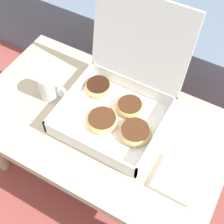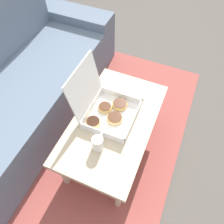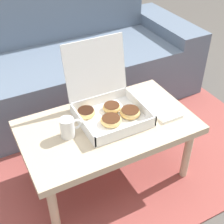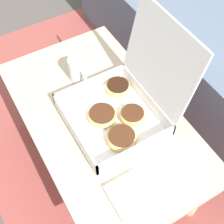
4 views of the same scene
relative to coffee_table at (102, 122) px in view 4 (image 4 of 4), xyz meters
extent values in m
plane|color=#514C47|center=(0.00, 0.08, -0.35)|extent=(12.00, 12.00, 0.00)
cube|color=#994742|center=(0.00, 0.38, -0.35)|extent=(2.25, 1.78, 0.01)
cube|color=#C6B293|center=(0.00, 0.00, 0.02)|extent=(0.90, 0.53, 0.04)
cylinder|color=#C6B293|center=(-0.39, -0.20, -0.17)|extent=(0.04, 0.04, 0.36)
cylinder|color=#C6B293|center=(-0.39, 0.20, -0.17)|extent=(0.04, 0.04, 0.36)
cylinder|color=#C6B293|center=(0.39, 0.20, -0.17)|extent=(0.04, 0.04, 0.36)
cube|color=white|center=(0.04, 0.02, 0.05)|extent=(0.35, 0.31, 0.01)
cube|color=white|center=(0.04, -0.13, 0.08)|extent=(0.35, 0.01, 0.06)
cube|color=white|center=(0.04, 0.18, 0.08)|extent=(0.35, 0.01, 0.06)
cube|color=white|center=(-0.13, 0.02, 0.08)|extent=(0.01, 0.31, 0.06)
cube|color=white|center=(0.21, 0.02, 0.08)|extent=(0.01, 0.31, 0.06)
cube|color=white|center=(0.04, 0.21, 0.26)|extent=(0.35, 0.07, 0.31)
torus|color=#E0B266|center=(0.02, -0.01, 0.07)|extent=(0.11, 0.11, 0.03)
cylinder|color=#472614|center=(0.02, -0.01, 0.08)|extent=(0.09, 0.09, 0.01)
torus|color=#E0B266|center=(-0.07, 0.11, 0.07)|extent=(0.10, 0.10, 0.03)
cylinder|color=black|center=(-0.07, 0.11, 0.08)|extent=(0.09, 0.09, 0.02)
torus|color=#E0B266|center=(0.07, 0.09, 0.07)|extent=(0.10, 0.10, 0.03)
cylinder|color=#472614|center=(0.07, 0.09, 0.08)|extent=(0.08, 0.08, 0.01)
torus|color=#E0B266|center=(0.14, 0.01, 0.07)|extent=(0.11, 0.11, 0.04)
cylinder|color=#472614|center=(0.14, 0.01, 0.08)|extent=(0.09, 0.09, 0.02)
cylinder|color=white|center=(-0.22, 0.01, 0.10)|extent=(0.07, 0.07, 0.10)
torus|color=white|center=(-0.17, 0.01, 0.10)|extent=(0.06, 0.01, 0.06)
cube|color=white|center=(0.32, -0.08, 0.05)|extent=(0.12, 0.12, 0.02)
camera|label=1|loc=(0.34, -0.51, 0.95)|focal=50.00mm
camera|label=2|loc=(-0.75, -0.31, 1.29)|focal=35.00mm
camera|label=3|loc=(-0.56, -1.11, 1.07)|focal=50.00mm
camera|label=4|loc=(0.61, -0.31, 1.01)|focal=50.00mm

